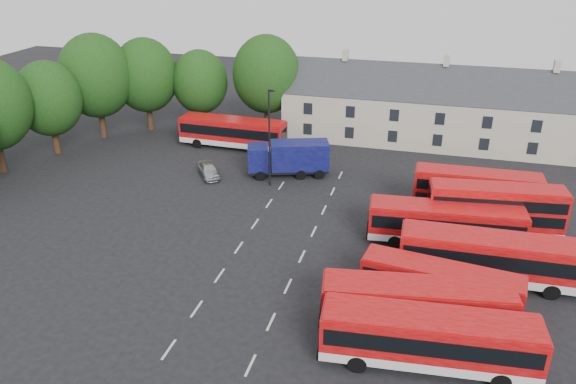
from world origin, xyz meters
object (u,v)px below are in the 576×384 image
(bus_dd_south, at_px, (495,208))
(silver_car, at_px, (209,170))
(bus_row_a, at_px, (429,336))
(box_truck, at_px, (289,157))
(lamppost, at_px, (270,136))

(bus_dd_south, height_order, silver_car, bus_dd_south)
(bus_row_a, bearing_deg, box_truck, 115.85)
(silver_car, bearing_deg, bus_dd_south, -46.38)
(silver_car, bearing_deg, bus_row_a, -80.10)
(box_truck, height_order, lamppost, lamppost)
(bus_dd_south, relative_size, silver_car, 2.61)
(bus_dd_south, height_order, lamppost, lamppost)
(bus_row_a, xyz_separation_m, bus_dd_south, (4.35, 16.61, 0.40))
(box_truck, relative_size, silver_car, 2.05)
(box_truck, bearing_deg, lamppost, -130.12)
(box_truck, xyz_separation_m, lamppost, (-1.12, -2.85, 3.05))
(bus_row_a, relative_size, lamppost, 1.28)
(box_truck, height_order, silver_car, box_truck)
(silver_car, distance_m, lamppost, 7.81)
(silver_car, height_order, lamppost, lamppost)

